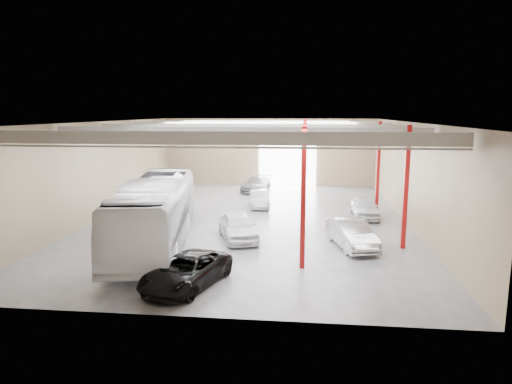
% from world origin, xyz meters
% --- Properties ---
extents(depot_shell, '(22.12, 32.12, 7.06)m').
position_xyz_m(depot_shell, '(0.13, 0.48, 4.98)').
color(depot_shell, '#4E4E53').
rests_on(depot_shell, ground).
extents(coach_bus, '(5.51, 14.37, 3.91)m').
position_xyz_m(coach_bus, '(-4.72, -6.88, 1.95)').
color(coach_bus, white).
rests_on(coach_bus, ground).
extents(black_sedan, '(3.79, 5.63, 1.43)m').
position_xyz_m(black_sedan, '(-1.30, -13.00, 0.72)').
color(black_sedan, black).
rests_on(black_sedan, ground).
extents(car_row_a, '(3.42, 5.18, 1.64)m').
position_xyz_m(car_row_a, '(-0.16, -5.22, 0.82)').
color(car_row_a, white).
rests_on(car_row_a, ground).
extents(car_row_b, '(2.09, 4.32, 1.37)m').
position_xyz_m(car_row_b, '(0.18, 4.50, 0.68)').
color(car_row_b, silver).
rests_on(car_row_b, ground).
extents(car_row_c, '(3.00, 5.09, 1.38)m').
position_xyz_m(car_row_c, '(-0.90, 12.00, 0.69)').
color(car_row_c, slate).
rests_on(car_row_c, ground).
extents(car_right_near, '(2.88, 5.15, 1.61)m').
position_xyz_m(car_right_near, '(6.58, -6.12, 0.80)').
color(car_right_near, '#B2B2B7').
rests_on(car_right_near, ground).
extents(car_right_far, '(1.86, 4.59, 1.56)m').
position_xyz_m(car_right_far, '(8.30, 1.63, 0.78)').
color(car_right_far, silver).
rests_on(car_right_far, ground).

